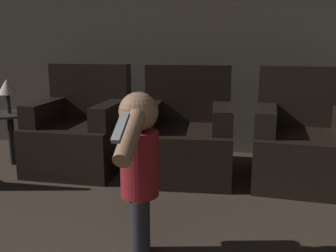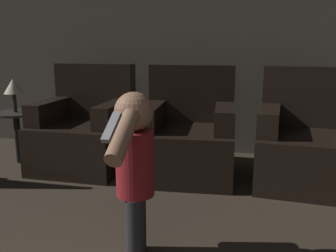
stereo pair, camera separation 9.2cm
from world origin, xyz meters
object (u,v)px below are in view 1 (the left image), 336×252
object	(u,v)px
lamp	(7,88)
armchair_left	(81,132)
armchair_middle	(185,137)
person_toddler	(139,164)
armchair_right	(303,143)

from	to	relation	value
lamp	armchair_left	bearing A→B (deg)	4.68
lamp	armchair_middle	bearing A→B (deg)	1.92
person_toddler	lamp	xyz separation A→B (m)	(-1.63, 1.36, 0.21)
armchair_middle	person_toddler	bearing A→B (deg)	-95.69
armchair_left	armchair_right	world-z (taller)	same
armchair_left	armchair_right	distance (m)	1.99
armchair_left	person_toddler	size ratio (longest dim) A/B	1.05
lamp	armchair_right	bearing A→B (deg)	1.20
armchair_left	person_toddler	bearing A→B (deg)	-55.79
armchair_middle	lamp	distance (m)	1.73
armchair_left	armchair_right	size ratio (longest dim) A/B	1.00
armchair_left	armchair_middle	size ratio (longest dim) A/B	1.00
armchair_right	lamp	distance (m)	2.71
person_toddler	lamp	world-z (taller)	person_toddler
armchair_right	armchair_left	bearing A→B (deg)	-175.32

